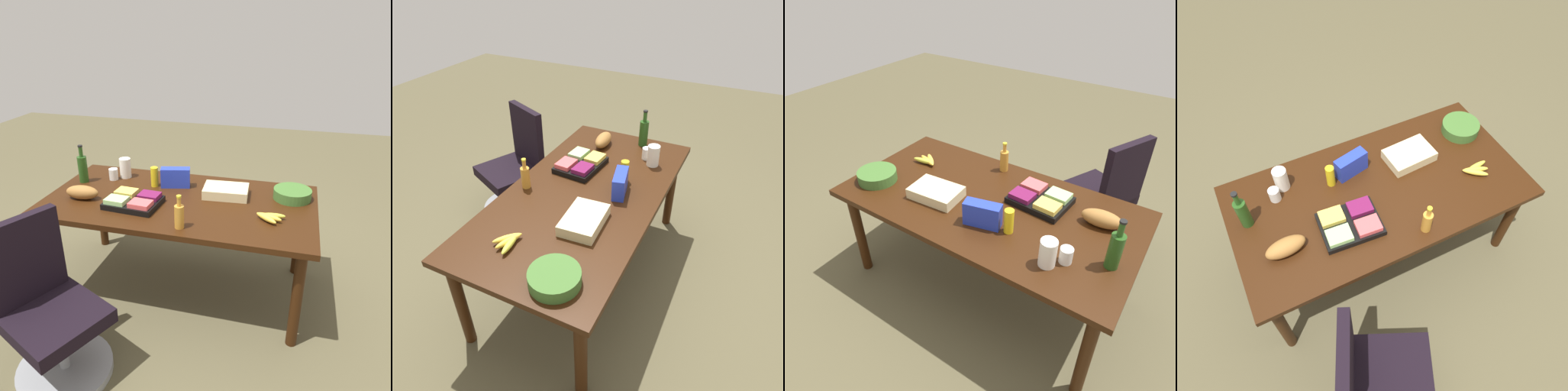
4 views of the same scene
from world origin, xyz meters
TOP-DOWN VIEW (x-y plane):
  - ground_plane at (0.00, 0.00)m, footprint 10.00×10.00m
  - conference_table at (0.00, 0.00)m, footprint 1.91×0.99m
  - office_chair at (-0.48, -0.95)m, footprint 0.64×0.64m
  - sheet_cake at (0.31, 0.15)m, footprint 0.33×0.24m
  - wine_bottle at (-0.83, 0.12)m, footprint 0.08×0.08m
  - paper_cup at (-0.62, 0.22)m, footprint 0.07×0.07m
  - fruit_platter at (-0.28, -0.17)m, footprint 0.38×0.31m
  - banana_bunch at (0.65, -0.15)m, footprint 0.20×0.14m
  - salad_bowl at (0.78, 0.22)m, footprint 0.29×0.29m
  - bread_loaf at (-0.68, -0.16)m, footprint 0.25×0.13m
  - mayo_jar at (-0.55, 0.30)m, footprint 0.10×0.10m
  - dressing_bottle at (0.12, -0.39)m, footprint 0.06×0.06m
  - chip_bag_blue at (-0.10, 0.21)m, footprint 0.23×0.13m
  - mustard_bottle at (-0.26, 0.18)m, footprint 0.07×0.07m

SIDE VIEW (x-z plane):
  - ground_plane at x=0.00m, z-range 0.00..0.00m
  - office_chair at x=-0.48m, z-range -0.12..0.85m
  - conference_table at x=0.00m, z-range 0.30..1.05m
  - banana_bunch at x=0.65m, z-range 0.76..0.79m
  - fruit_platter at x=-0.28m, z-range 0.75..0.82m
  - sheet_cake at x=0.31m, z-range 0.75..0.82m
  - salad_bowl at x=0.78m, z-range 0.75..0.82m
  - paper_cup at x=-0.62m, z-range 0.75..0.84m
  - bread_loaf at x=-0.68m, z-range 0.75..0.85m
  - chip_bag_blue at x=-0.10m, z-range 0.75..0.90m
  - mustard_bottle at x=-0.26m, z-range 0.75..0.90m
  - mayo_jar at x=-0.55m, z-range 0.75..0.91m
  - dressing_bottle at x=0.12m, z-range 0.72..0.94m
  - wine_bottle at x=-0.83m, z-range 0.71..1.01m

